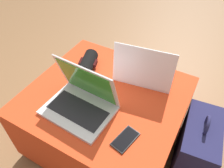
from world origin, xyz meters
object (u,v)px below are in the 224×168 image
(backpack, at_px, (196,150))
(laptop_near, at_px, (81,101))
(laptop_far, at_px, (144,71))
(cell_phone, at_px, (125,139))
(wrist_brace, at_px, (88,63))

(backpack, bearing_deg, laptop_near, 104.24)
(laptop_far, bearing_deg, backpack, 152.26)
(cell_phone, bearing_deg, laptop_near, 179.41)
(cell_phone, bearing_deg, backpack, 53.16)
(backpack, relative_size, wrist_brace, 2.49)
(cell_phone, xyz_separation_m, backpack, (0.32, 0.28, -0.25))
(wrist_brace, bearing_deg, backpack, -4.38)
(backpack, bearing_deg, laptop_far, 64.99)
(laptop_far, bearing_deg, laptop_near, 54.06)
(laptop_near, height_order, laptop_far, laptop_near)
(backpack, bearing_deg, wrist_brace, 79.57)
(cell_phone, relative_size, wrist_brace, 0.77)
(laptop_far, relative_size, wrist_brace, 1.90)
(cell_phone, bearing_deg, wrist_brace, 153.21)
(laptop_near, relative_size, backpack, 0.74)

